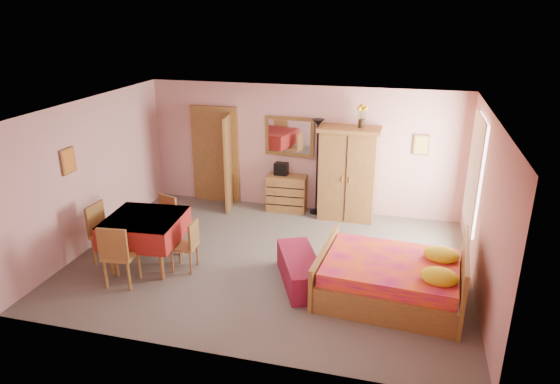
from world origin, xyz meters
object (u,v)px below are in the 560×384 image
(bench, at_px, (300,270))
(chair_south, at_px, (121,254))
(chair_west, at_px, (108,234))
(bed, at_px, (391,268))
(stereo, at_px, (281,169))
(chair_north, at_px, (161,223))
(wardrobe, at_px, (348,174))
(floor_lamp, at_px, (317,168))
(dining_table, at_px, (146,241))
(chest_of_drawers, at_px, (287,193))
(sunflower_vase, at_px, (362,116))
(chair_east, at_px, (184,245))
(wall_mirror, at_px, (289,136))

(bench, xyz_separation_m, chair_south, (-2.65, -0.70, 0.28))
(chair_west, bearing_deg, bed, 91.96)
(stereo, xyz_separation_m, chair_north, (-1.60, -2.30, -0.42))
(wardrobe, bearing_deg, bench, -97.21)
(wardrobe, xyz_separation_m, chair_north, (-2.99, -2.18, -0.47))
(floor_lamp, bearing_deg, dining_table, -128.33)
(chest_of_drawers, relative_size, sunflower_vase, 1.79)
(wardrobe, xyz_separation_m, chair_east, (-2.26, -2.79, -0.51))
(bed, bearing_deg, chest_of_drawers, 132.73)
(wall_mirror, height_order, chair_south, wall_mirror)
(floor_lamp, distance_m, bench, 2.96)
(wardrobe, xyz_separation_m, bed, (1.01, -2.81, -0.46))
(dining_table, bearing_deg, wall_mirror, 61.63)
(stereo, distance_m, dining_table, 3.34)
(chest_of_drawers, distance_m, bed, 3.67)
(chest_of_drawers, relative_size, bench, 0.60)
(chest_of_drawers, xyz_separation_m, dining_table, (-1.67, -2.88, 0.05))
(wardrobe, xyz_separation_m, chair_west, (-3.60, -2.85, -0.43))
(stereo, bearing_deg, chair_west, -126.64)
(sunflower_vase, relative_size, chair_north, 0.48)
(bed, relative_size, chair_east, 2.44)
(wall_mirror, bearing_deg, chest_of_drawers, -86.51)
(sunflower_vase, xyz_separation_m, dining_table, (-3.14, -2.83, -1.67))
(chair_south, bearing_deg, wall_mirror, 59.04)
(bench, xyz_separation_m, dining_table, (-2.58, -0.05, 0.20))
(bench, distance_m, chair_east, 1.92)
(wardrobe, relative_size, chair_north, 2.00)
(chest_of_drawers, distance_m, bench, 2.98)
(bed, xyz_separation_m, chair_south, (-4.02, -0.64, 0.03))
(stereo, xyz_separation_m, floor_lamp, (0.76, -0.03, 0.10))
(sunflower_vase, bearing_deg, bed, -74.21)
(stereo, bearing_deg, chair_north, -124.74)
(chest_of_drawers, relative_size, dining_table, 0.69)
(floor_lamp, height_order, dining_table, floor_lamp)
(chair_west, bearing_deg, floor_lamp, 136.19)
(wall_mirror, xyz_separation_m, bed, (2.27, -3.09, -1.07))
(chair_south, bearing_deg, sunflower_vase, 41.25)
(chair_east, bearing_deg, stereo, -19.96)
(sunflower_vase, height_order, chair_west, sunflower_vase)
(chest_of_drawers, bearing_deg, dining_table, -122.94)
(wardrobe, bearing_deg, chair_north, -143.81)
(stereo, bearing_deg, floor_lamp, -2.08)
(chair_west, bearing_deg, stereo, 144.76)
(dining_table, xyz_separation_m, chair_west, (-0.67, -0.04, 0.07))
(stereo, bearing_deg, sunflower_vase, -3.46)
(wall_mirror, height_order, chair_east, wall_mirror)
(stereo, relative_size, chair_east, 0.32)
(wardrobe, height_order, chair_west, wardrobe)
(wardrobe, bearing_deg, chest_of_drawers, 176.65)
(bench, bearing_deg, chair_south, -165.31)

